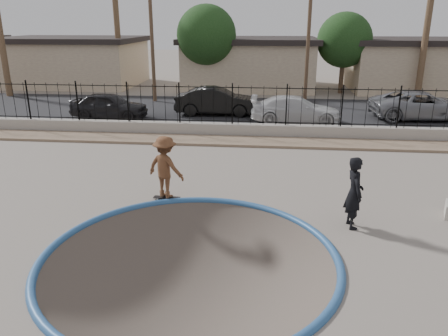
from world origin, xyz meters
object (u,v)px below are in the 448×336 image
at_px(car_a, 109,105).
at_px(car_d, 422,105).
at_px(skateboard, 167,198).
at_px(videographer, 354,193).
at_px(skater, 166,170).
at_px(car_c, 296,110).
at_px(car_b, 217,101).

bearing_deg(car_a, car_d, -82.33).
xyz_separation_m(skateboard, videographer, (5.33, -1.31, 0.91)).
bearing_deg(skateboard, car_a, 120.42).
bearing_deg(car_d, skater, 132.90).
relative_size(videographer, car_c, 0.41).
bearing_deg(skater, car_c, -88.32).
height_order(skater, videographer, videographer).
bearing_deg(skater, car_d, -108.32).
height_order(car_a, car_c, car_a).
distance_m(skater, videographer, 5.49).
relative_size(skateboard, videographer, 0.43).
height_order(car_a, car_d, car_d).
distance_m(car_a, car_b, 6.04).
distance_m(car_a, car_c, 10.25).
distance_m(car_a, car_d, 17.24).
bearing_deg(skateboard, car_d, 50.64).
height_order(skateboard, car_b, car_b).
bearing_deg(car_c, skateboard, 157.82).
relative_size(skateboard, car_a, 0.20).
height_order(skateboard, videographer, videographer).
bearing_deg(car_d, car_a, 90.29).
xyz_separation_m(car_a, car_d, (17.17, 1.60, 0.05)).
bearing_deg(car_b, skater, 177.89).
bearing_deg(car_b, car_d, -91.96).
xyz_separation_m(car_a, car_c, (10.25, 0.00, -0.02)).
relative_size(skateboard, car_c, 0.17).
bearing_deg(car_c, videographer, -176.08).
xyz_separation_m(skater, car_d, (11.38, 12.61, -0.15)).
xyz_separation_m(videographer, car_c, (-0.87, 12.32, -0.24)).
bearing_deg(car_c, car_d, -77.10).
distance_m(skater, skateboard, 0.90).
distance_m(car_b, car_c, 4.71).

